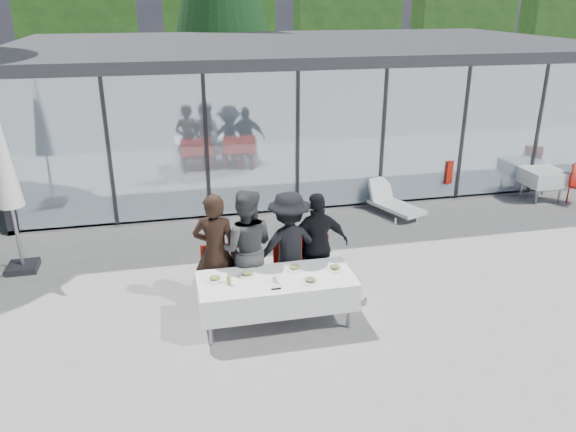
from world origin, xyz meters
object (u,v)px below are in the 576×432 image
(diner_c, at_px, (289,247))
(plate_a, at_px, (215,278))
(diner_b, at_px, (246,248))
(diner_chair_b, at_px, (246,270))
(plate_c, at_px, (294,268))
(spare_table_right, at_px, (542,177))
(diner_d, at_px, (318,246))
(market_umbrella, at_px, (4,165))
(plate_b, at_px, (247,274))
(folded_eyeglasses, at_px, (276,289))
(spare_chair_b, at_px, (448,177))
(plate_d, at_px, (335,268))
(diner_chair_d, at_px, (316,263))
(lounger, at_px, (392,201))
(plate_extra, at_px, (310,280))
(juice_bottle, at_px, (229,280))
(diner_chair_a, at_px, (216,273))
(dining_table, at_px, (276,291))
(diner_a, at_px, (216,252))
(diner_chair_c, at_px, (288,266))

(diner_c, bearing_deg, plate_a, 20.13)
(diner_b, xyz_separation_m, diner_chair_b, (0.00, 0.04, -0.40))
(plate_c, bearing_deg, spare_table_right, 28.52)
(diner_d, relative_size, market_umbrella, 0.58)
(diner_d, xyz_separation_m, market_umbrella, (-4.84, 1.97, 1.06))
(diner_chair_b, height_order, diner_c, diner_c)
(plate_b, height_order, folded_eyeglasses, plate_b)
(diner_c, height_order, market_umbrella, market_umbrella)
(diner_chair_b, bearing_deg, spare_chair_b, 34.74)
(diner_d, bearing_deg, diner_chair_b, -5.87)
(plate_a, relative_size, plate_d, 1.00)
(diner_chair_d, distance_m, lounger, 4.13)
(folded_eyeglasses, distance_m, lounger, 5.53)
(diner_d, xyz_separation_m, plate_c, (-0.49, -0.49, -0.09))
(spare_chair_b, xyz_separation_m, market_umbrella, (-9.11, -1.83, 1.39))
(plate_b, relative_size, market_umbrella, 0.09)
(plate_a, bearing_deg, diner_d, 18.96)
(plate_extra, bearing_deg, diner_d, 68.73)
(plate_a, height_order, market_umbrella, market_umbrella)
(juice_bottle, bearing_deg, diner_chair_a, 97.74)
(diner_c, xyz_separation_m, folded_eyeglasses, (-0.42, -1.04, -0.14))
(plate_a, relative_size, plate_extra, 1.00)
(dining_table, xyz_separation_m, diner_d, (0.81, 0.71, 0.33))
(plate_d, xyz_separation_m, plate_extra, (-0.46, -0.31, 0.00))
(diner_chair_b, distance_m, plate_d, 1.43)
(plate_b, xyz_separation_m, plate_d, (1.29, -0.09, 0.00))
(diner_d, height_order, plate_c, diner_d)
(diner_b, bearing_deg, juice_bottle, 76.17)
(diner_chair_d, xyz_separation_m, plate_b, (-1.20, -0.58, 0.24))
(spare_chair_b, bearing_deg, dining_table, -138.43)
(diner_chair_d, distance_m, plate_extra, 1.07)
(juice_bottle, distance_m, spare_table_right, 8.87)
(dining_table, height_order, lounger, dining_table)
(plate_b, distance_m, juice_bottle, 0.37)
(diner_a, xyz_separation_m, diner_chair_c, (1.14, 0.04, -0.39))
(spare_chair_b, bearing_deg, diner_chair_d, -138.69)
(diner_c, relative_size, plate_d, 6.94)
(diner_chair_a, bearing_deg, diner_chair_c, 0.00)
(diner_b, bearing_deg, lounger, -128.07)
(plate_extra, bearing_deg, spare_chair_b, 45.58)
(diner_b, distance_m, diner_d, 1.14)
(market_umbrella, bearing_deg, lounger, 9.52)
(diner_d, bearing_deg, diner_a, -3.69)
(market_umbrella, bearing_deg, diner_chair_b, -27.52)
(plate_d, distance_m, folded_eyeglasses, 1.06)
(diner_c, bearing_deg, plate_d, 126.45)
(dining_table, distance_m, market_umbrella, 5.04)
(plate_a, height_order, plate_d, same)
(juice_bottle, bearing_deg, spare_chair_b, 38.27)
(diner_chair_b, distance_m, diner_d, 1.19)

